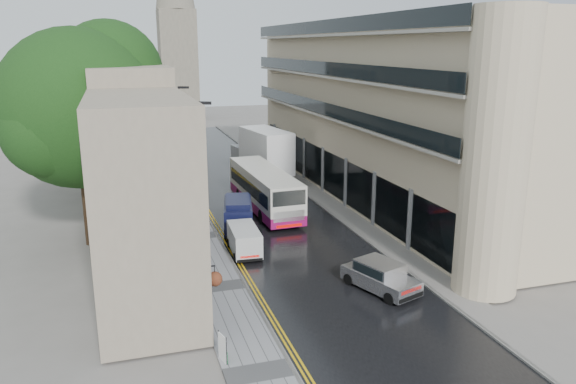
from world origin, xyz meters
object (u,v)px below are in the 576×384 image
tree_near (81,136)px  estate_sign (223,348)px  lamp_post_near (200,169)px  navy_van (225,221)px  tree_far (93,121)px  white_van (236,248)px  lamp_post_far (181,136)px  silver_hatchback (390,289)px  pedestrian (200,225)px  white_lorry (259,159)px  cream_bus (261,202)px

tree_near → estate_sign: bearing=-71.4°
lamp_post_near → navy_van: bearing=-20.7°
tree_far → white_van: (7.90, -18.79, -5.37)m
tree_near → lamp_post_far: 16.20m
silver_hatchback → lamp_post_near: bearing=98.8°
silver_hatchback → estate_sign: bearing=178.2°
pedestrian → silver_hatchback: bearing=99.3°
pedestrian → lamp_post_far: size_ratio=0.19×
white_lorry → navy_van: (-5.65, -13.26, -1.23)m
navy_van → white_lorry: bearing=78.6°
white_van → navy_van: 4.40m
navy_van → cream_bus: bearing=49.2°
tree_far → lamp_post_near: bearing=-62.7°
white_lorry → estate_sign: white_lorry is taller
lamp_post_near → white_van: bearing=-56.9°
tree_near → silver_hatchback: bearing=-43.3°
white_lorry → pedestrian: 14.81m
pedestrian → lamp_post_near: lamp_post_near is taller
lamp_post_far → cream_bus: bearing=-51.5°
tree_far → cream_bus: (11.20, -12.06, -4.65)m
tree_near → white_lorry: 18.97m
lamp_post_near → cream_bus: bearing=35.8°
pedestrian → lamp_post_near: bearing=-128.5°
tree_near → tree_far: (0.30, 13.00, -0.72)m
white_lorry → estate_sign: (-8.66, -28.07, -1.74)m
navy_van → lamp_post_near: bearing=149.0°
lamp_post_near → tree_far: bearing=139.3°
lamp_post_far → pedestrian: bearing=-70.9°
lamp_post_far → lamp_post_near: bearing=-70.0°
white_van → lamp_post_near: lamp_post_near is taller
tree_far → cream_bus: size_ratio=1.09×
cream_bus → white_van: bearing=-118.1°
tree_near → estate_sign: tree_near is taller
white_lorry → lamp_post_far: 7.21m
white_van → estate_sign: size_ratio=3.25×
white_van → navy_van: bearing=89.8°
cream_bus → silver_hatchback: 14.63m
white_van → navy_van: size_ratio=0.80×
cream_bus → estate_sign: size_ratio=10.05×
tree_far → pedestrian: tree_far is taller
tree_near → cream_bus: (11.50, 0.94, -5.36)m
silver_hatchback → white_van: (-6.03, 7.63, 0.06)m
silver_hatchback → pedestrian: (-7.39, 12.46, 0.13)m
estate_sign → tree_far: bearing=84.4°
white_van → tree_near: bearing=147.9°
navy_van → lamp_post_far: lamp_post_far is taller
navy_van → pedestrian: (-1.61, 0.44, -0.27)m
silver_hatchback → navy_van: 13.34m
white_lorry → white_van: size_ratio=2.47×
tree_near → pedestrian: (6.84, -0.96, -6.02)m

